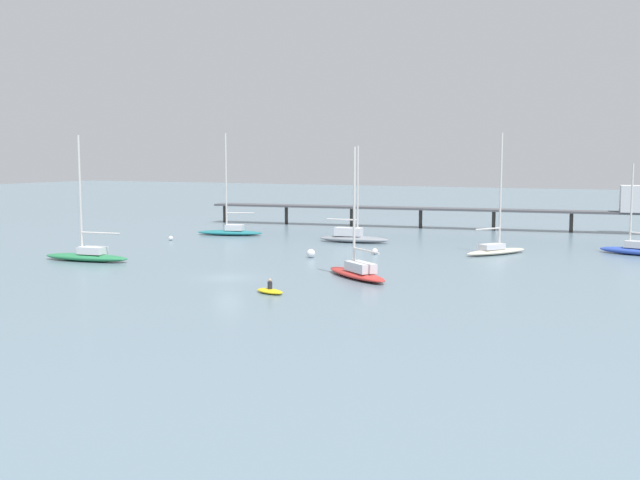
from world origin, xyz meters
TOP-DOWN VIEW (x-y plane):
  - ground_plane at (0.00, 0.00)m, footprint 400.00×400.00m
  - pier at (11.09, 52.72)m, footprint 64.26×12.25m
  - sailboat_gray at (-1.33, 29.65)m, footprint 8.87×3.46m
  - sailboat_cream at (16.89, 25.74)m, footprint 5.90×8.00m
  - sailboat_red at (10.00, 4.72)m, footprint 8.22×6.95m
  - sailboat_teal at (-19.17, 30.28)m, footprint 9.14×4.66m
  - sailboat_blue at (30.06, 31.93)m, footprint 7.34×3.97m
  - sailboat_green at (-18.36, 2.82)m, footprint 9.60×3.45m
  - dinghy_yellow at (6.94, -4.91)m, footprint 2.84×1.95m
  - mooring_buoy_near at (0.48, 14.78)m, footprint 0.89×0.89m
  - mooring_buoy_mid at (5.34, 20.25)m, footprint 0.65×0.65m
  - mooring_buoy_inner at (-22.29, 21.53)m, footprint 0.57×0.57m

SIDE VIEW (x-z plane):
  - ground_plane at x=0.00m, z-range 0.00..0.00m
  - dinghy_yellow at x=6.94m, z-range -0.36..0.78m
  - mooring_buoy_inner at x=-22.29m, z-range 0.00..0.57m
  - mooring_buoy_mid at x=5.34m, z-range 0.00..0.65m
  - mooring_buoy_near at x=0.48m, z-range 0.00..0.89m
  - sailboat_blue at x=30.06m, z-range -4.13..5.46m
  - sailboat_red at x=10.00m, z-range -4.89..6.26m
  - sailboat_green at x=-18.36m, z-range -5.51..6.90m
  - sailboat_teal at x=-19.17m, z-range -5.98..7.38m
  - sailboat_cream at x=16.89m, z-range -5.66..7.14m
  - sailboat_gray at x=-1.33m, z-range -5.05..6.56m
  - pier at x=11.09m, z-range 0.26..6.76m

